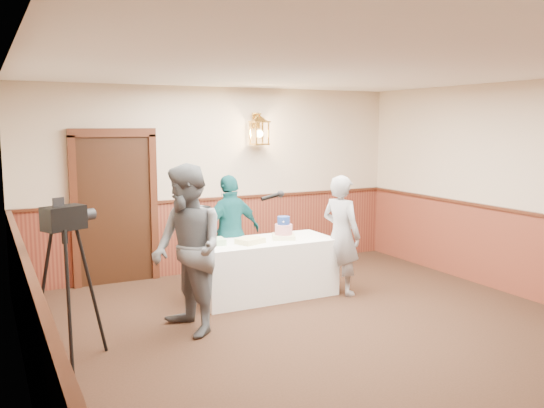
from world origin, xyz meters
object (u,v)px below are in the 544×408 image
Objects in this scene: interviewer at (188,250)px; baker at (341,235)px; display_table at (265,268)px; sheet_cake_yellow at (250,241)px; tv_camera_rig at (68,294)px; assistant_p at (231,233)px; sheet_cake_green at (212,242)px; tiered_cake at (284,230)px.

baker is at bearing 93.36° from interviewer.
sheet_cake_yellow is at bearing -160.19° from display_table.
tv_camera_rig is at bearing -86.40° from interviewer.
baker is (2.28, 0.48, -0.12)m from interviewer.
baker is at bearing -20.12° from display_table.
display_table is 0.71m from assistant_p.
assistant_p is at bearing 132.99° from interviewer.
interviewer is 1.72m from assistant_p.
display_table is 5.66× the size of sheet_cake_green.
tiered_cake is 0.53m from sheet_cake_yellow.
assistant_p is 2.84m from tv_camera_rig.
tv_camera_rig is (-2.59, -1.11, 0.30)m from display_table.
assistant_p reaches higher than display_table.
tv_camera_rig is (-1.87, -1.16, -0.11)m from sheet_cake_green.
baker is at bearing -25.07° from tiered_cake.
assistant_p is at bearing 134.42° from tiered_cake.
sheet_cake_green is (-0.72, 0.05, 0.41)m from display_table.
tv_camera_rig reaches higher than display_table.
tv_camera_rig reaches higher than tiered_cake.
sheet_cake_green is 0.17× the size of interviewer.
baker is at bearing -12.52° from tv_camera_rig.
tiered_cake is 0.24× the size of assistant_p.
baker reaches higher than display_table.
sheet_cake_green is at bearing 175.81° from display_table.
baker reaches higher than tv_camera_rig.
display_table is 0.83m from sheet_cake_green.
assistant_p is (-0.01, 0.60, 0.00)m from sheet_cake_yellow.
display_table is at bearing 113.40° from interviewer.
sheet_cake_yellow reaches higher than display_table.
baker is 3.63m from tv_camera_rig.
tv_camera_rig is at bearing 23.23° from assistant_p.
tv_camera_rig is at bearing -156.91° from display_table.
interviewer reaches higher than tv_camera_rig.
interviewer is at bearing -147.96° from display_table.
interviewer reaches higher than assistant_p.
display_table is at bearing -1.51° from tv_camera_rig.
assistant_p is at bearing 10.18° from tv_camera_rig.
display_table is at bearing 50.64° from baker.
baker reaches higher than tiered_cake.
sheet_cake_green is 0.64m from assistant_p.
display_table is at bearing 174.50° from tiered_cake.
sheet_cake_yellow is 2.55m from tv_camera_rig.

